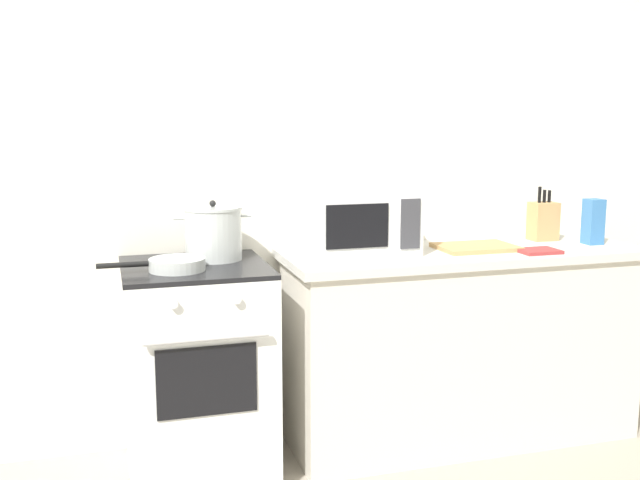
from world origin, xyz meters
The scene contains 11 objects.
back_wall centered at (0.30, 0.97, 1.25)m, with size 4.40×0.10×2.50m, color silver.
lower_cabinet_right centered at (0.90, 0.62, 0.44)m, with size 1.64×0.56×0.88m, color beige.
countertop_right centered at (0.90, 0.62, 0.90)m, with size 1.70×0.60×0.04m, color beige.
stove centered at (-0.35, 0.60, 0.46)m, with size 0.60×0.64×0.92m.
stock_pot centered at (-0.25, 0.70, 1.04)m, with size 0.33×0.25×0.26m.
frying_pan centered at (-0.44, 0.51, 0.95)m, with size 0.43×0.23×0.05m.
microwave centered at (0.39, 0.68, 1.07)m, with size 0.50×0.37×0.30m.
cutting_board centered at (0.96, 0.60, 0.93)m, with size 0.36×0.26×0.02m, color tan.
knife_block centered at (1.40, 0.74, 1.02)m, with size 0.13×0.10×0.27m.
pasta_box centered at (1.57, 0.57, 1.03)m, with size 0.08×0.08×0.22m, color teal.
oven_mitt centered at (1.19, 0.44, 0.93)m, with size 0.18×0.14×0.02m, color #993333.
Camera 1 is at (-0.70, -2.42, 1.53)m, focal length 41.15 mm.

